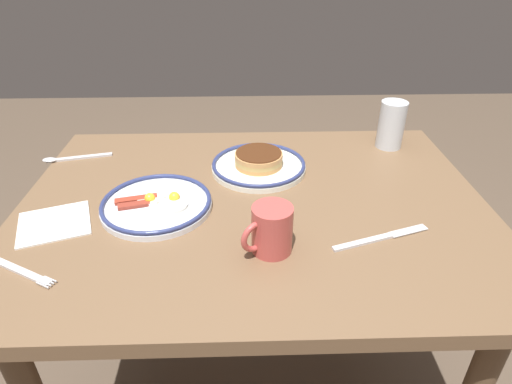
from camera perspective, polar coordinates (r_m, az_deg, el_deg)
dining_table at (r=1.10m, az=-0.33°, el=-5.59°), size 1.13×0.83×0.76m
plate_near_main at (r=1.03m, az=-13.04°, el=-1.54°), size 0.26×0.26×0.04m
plate_center_pancakes at (r=1.17m, az=0.36°, el=3.76°), size 0.26×0.26×0.05m
coffee_mug at (r=0.86m, az=1.99°, el=-4.95°), size 0.11×0.09×0.10m
drinking_glass at (r=1.35m, az=17.45°, el=8.22°), size 0.08×0.08×0.14m
paper_napkin at (r=1.06m, az=-25.16°, el=-3.79°), size 0.19×0.18×0.00m
fork_near at (r=0.95m, az=-28.85°, el=-9.09°), size 0.17×0.10×0.01m
butter_knife at (r=0.96m, az=16.25°, el=-5.82°), size 0.22×0.09×0.01m
tea_spoon at (r=1.34m, az=-23.69°, el=4.09°), size 0.19×0.06×0.01m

